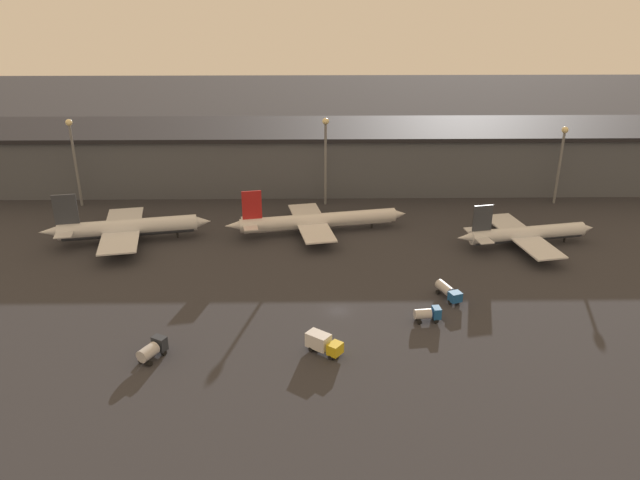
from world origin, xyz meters
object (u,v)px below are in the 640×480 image
at_px(service_vehicle_0, 428,314).
at_px(service_vehicle_1, 448,291).
at_px(airplane_2, 526,234).
at_px(airplane_1, 317,221).
at_px(service_vehicle_2, 152,349).
at_px(service_vehicle_3, 323,343).
at_px(airplane_0, 127,228).

relative_size(service_vehicle_0, service_vehicle_1, 0.70).
bearing_deg(airplane_2, service_vehicle_1, -143.16).
bearing_deg(airplane_2, airplane_1, 158.93).
distance_m(service_vehicle_1, service_vehicle_2, 58.17).
bearing_deg(service_vehicle_2, service_vehicle_0, -47.73).
bearing_deg(service_vehicle_0, airplane_1, 108.38).
bearing_deg(service_vehicle_3, airplane_2, 79.58).
height_order(airplane_1, airplane_2, airplane_1).
bearing_deg(service_vehicle_2, airplane_1, 1.87).
bearing_deg(service_vehicle_1, airplane_1, -164.04).
height_order(airplane_0, service_vehicle_3, airplane_0).
relative_size(airplane_1, service_vehicle_2, 7.90).
bearing_deg(airplane_0, airplane_1, -4.42).
height_order(service_vehicle_2, service_vehicle_3, service_vehicle_3).
bearing_deg(airplane_2, service_vehicle_2, -160.07).
xyz_separation_m(service_vehicle_0, service_vehicle_3, (-19.84, -10.08, 0.27)).
xyz_separation_m(airplane_0, service_vehicle_3, (46.65, -48.95, -1.63)).
relative_size(service_vehicle_2, service_vehicle_3, 0.87).
bearing_deg(airplane_0, service_vehicle_3, -57.16).
bearing_deg(airplane_2, service_vehicle_3, -148.38).
relative_size(airplane_1, service_vehicle_1, 6.35).
relative_size(airplane_0, airplane_2, 1.14).
xyz_separation_m(service_vehicle_0, service_vehicle_2, (-48.77, -11.53, 0.18)).
xyz_separation_m(airplane_2, service_vehicle_1, (-23.80, -26.09, -1.36)).
xyz_separation_m(airplane_0, service_vehicle_0, (66.49, -38.87, -1.90)).
height_order(airplane_2, service_vehicle_3, airplane_2).
bearing_deg(airplane_1, service_vehicle_1, -64.23).
bearing_deg(service_vehicle_0, airplane_0, 143.26).
height_order(airplane_2, service_vehicle_2, airplane_2).
distance_m(airplane_1, service_vehicle_0, 48.51).
height_order(service_vehicle_0, service_vehicle_1, service_vehicle_0).
distance_m(service_vehicle_0, service_vehicle_1, 10.56).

